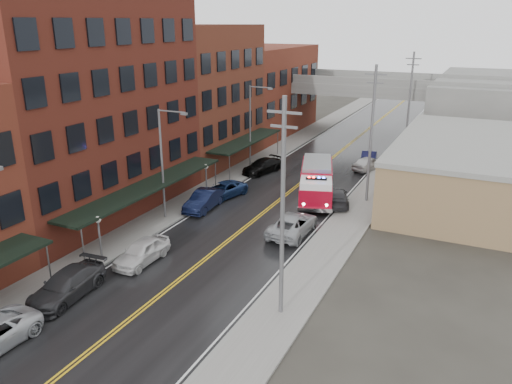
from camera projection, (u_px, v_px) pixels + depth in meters
The scene contains 30 objects.
road at pixel (270, 207), 43.37m from camera, with size 11.00×160.00×0.02m, color black.
sidewalk_left at pixel (198, 195), 46.30m from camera, with size 3.00×160.00×0.15m, color slate.
sidewalk_right at pixel (353, 220), 40.41m from camera, with size 3.00×160.00×0.15m, color slate.
curb_left at pixel (214, 197), 45.63m from camera, with size 0.30×160.00×0.15m, color gray.
curb_right at pixel (333, 217), 41.07m from camera, with size 0.30×160.00×0.15m, color gray.
brick_building_b at pixel (84, 105), 39.83m from camera, with size 9.00×20.00×18.00m, color #562016.
brick_building_c at pixel (199, 96), 55.28m from camera, with size 9.00×15.00×15.00m, color #5A241B.
brick_building_far at pixel (264, 91), 70.74m from camera, with size 9.00×20.00×12.00m, color brown.
tan_building at pixel (479, 173), 44.66m from camera, with size 14.00×22.00×5.00m, color #8E724C.
right_far_block at pixel (505, 108), 69.03m from camera, with size 18.00×30.00×8.00m, color slate.
awning_1 at pixel (149, 186), 39.44m from camera, with size 2.60×18.00×3.09m.
awning_2 at pixel (246, 141), 54.41m from camera, with size 2.60×13.00×3.09m.
globe_lamp_1 at pixel (99, 228), 33.23m from camera, with size 0.44×0.44×3.12m.
globe_lamp_2 at pixel (206, 173), 45.21m from camera, with size 0.44×0.44×3.12m.
street_lamp_1 at pixel (164, 158), 39.20m from camera, with size 2.64×0.22×9.00m.
street_lamp_2 at pixel (252, 122), 52.89m from camera, with size 2.64×0.22×9.00m.
utility_pole_0 at pixel (283, 207), 25.59m from camera, with size 1.80×0.24×12.00m.
utility_pole_1 at pixel (371, 133), 42.70m from camera, with size 1.80×0.24×12.00m.
utility_pole_2 at pixel (409, 101), 59.80m from camera, with size 1.80×0.24×12.00m.
overpass at pixel (364, 93), 68.80m from camera, with size 40.00×10.00×7.50m.
fire_truck at pixel (316, 181), 44.87m from camera, with size 5.49×9.20×3.20m.
parked_car_left_3 at pixel (67, 285), 29.05m from camera, with size 2.21×5.44×1.58m, color #29292C.
parked_car_left_4 at pixel (142, 252), 33.28m from camera, with size 1.85×4.60×1.57m, color silver.
parked_car_left_5 at pixel (204, 200), 42.74m from camera, with size 1.72×4.93×1.62m, color black.
parked_car_left_6 at pixel (223, 190), 45.70m from camera, with size 2.27×4.92×1.37m, color navy.
parked_car_left_7 at pixel (262, 166), 53.02m from camera, with size 2.06×5.07×1.47m, color black.
parked_car_right_0 at pixel (293, 224), 37.75m from camera, with size 2.60×5.63×1.57m, color #94979B.
parked_car_right_1 at pixel (336, 197), 43.81m from camera, with size 2.09×5.13×1.49m, color #2B2B2E.
parked_car_right_2 at pixel (368, 163), 53.98m from camera, with size 1.79×4.45×1.51m, color silver.
parked_car_right_3 at pixel (369, 157), 56.57m from camera, with size 1.62×4.64×1.53m, color black.
Camera 1 is at (16.18, -7.24, 15.37)m, focal length 35.00 mm.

